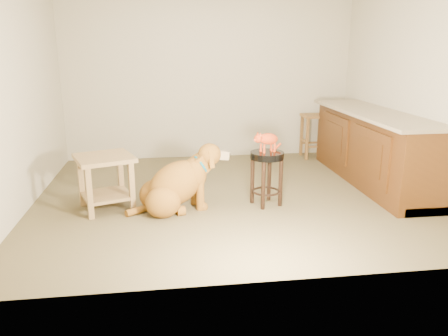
{
  "coord_description": "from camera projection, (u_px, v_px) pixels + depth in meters",
  "views": [
    {
      "loc": [
        -0.73,
        -4.91,
        1.74
      ],
      "look_at": [
        -0.1,
        -0.35,
        0.45
      ],
      "focal_mm": 35.0,
      "sensor_mm": 36.0,
      "label": 1
    }
  ],
  "objects": [
    {
      "name": "side_table",
      "position": [
        105.0,
        174.0,
        4.73
      ],
      "size": [
        0.74,
        0.74,
        0.6
      ],
      "rotation": [
        0.0,
        0.0,
        0.35
      ],
      "color": "olive",
      "rests_on": "ground"
    },
    {
      "name": "room_shell",
      "position": [
        228.0,
        52.0,
        4.79
      ],
      "size": [
        4.54,
        4.04,
        2.62
      ],
      "color": "#BBB497",
      "rests_on": "ground"
    },
    {
      "name": "golden_retriever",
      "position": [
        177.0,
        185.0,
        4.73
      ],
      "size": [
        1.17,
        0.68,
        0.76
      ],
      "rotation": [
        0.0,
        0.0,
        0.26
      ],
      "color": "brown",
      "rests_on": "ground"
    },
    {
      "name": "tabby_kitten",
      "position": [
        267.0,
        140.0,
        4.77
      ],
      "size": [
        0.37,
        0.25,
        0.26
      ],
      "rotation": [
        0.0,
        0.0,
        0.35
      ],
      "color": "#A93210",
      "rests_on": "padded_stool"
    },
    {
      "name": "wood_stool",
      "position": [
        313.0,
        135.0,
        6.98
      ],
      "size": [
        0.38,
        0.38,
        0.69
      ],
      "rotation": [
        0.0,
        0.0,
        -0.01
      ],
      "color": "brown",
      "rests_on": "ground"
    },
    {
      "name": "floor",
      "position": [
        228.0,
        196.0,
        5.24
      ],
      "size": [
        4.5,
        4.0,
        0.01
      ],
      "primitive_type": "cube",
      "color": "brown",
      "rests_on": "ground"
    },
    {
      "name": "cabinet_run",
      "position": [
        373.0,
        150.0,
        5.67
      ],
      "size": [
        0.7,
        2.56,
        0.94
      ],
      "color": "#49280D",
      "rests_on": "ground"
    },
    {
      "name": "padded_stool",
      "position": [
        267.0,
        168.0,
        4.86
      ],
      "size": [
        0.4,
        0.4,
        0.61
      ],
      "rotation": [
        0.0,
        0.0,
        0.35
      ],
      "color": "black",
      "rests_on": "ground"
    }
  ]
}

